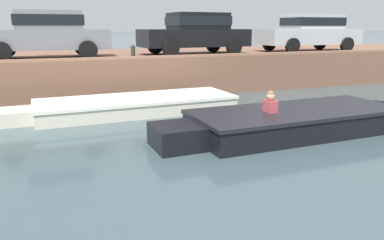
{
  "coord_description": "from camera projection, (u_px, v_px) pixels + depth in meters",
  "views": [
    {
      "loc": [
        -2.19,
        -0.84,
        2.39
      ],
      "look_at": [
        -0.32,
        3.99,
        1.1
      ],
      "focal_mm": 35.0,
      "sensor_mm": 36.0,
      "label": 1
    }
  ],
  "objects": [
    {
      "name": "mooring_bollard_mid",
      "position": [
        133.0,
        51.0,
        12.45
      ],
      "size": [
        0.15,
        0.15,
        0.45
      ],
      "color": "#2D2B28",
      "rests_on": "far_quay_wall"
    },
    {
      "name": "car_centre_black",
      "position": [
        195.0,
        32.0,
        14.19
      ],
      "size": [
        4.16,
        2.05,
        1.54
      ],
      "color": "black",
      "rests_on": "far_quay_wall"
    },
    {
      "name": "motorboat_passing",
      "position": [
        287.0,
        122.0,
        8.58
      ],
      "size": [
        6.08,
        2.09,
        1.04
      ],
      "color": "black",
      "rests_on": "ground"
    },
    {
      "name": "car_right_inner_silver",
      "position": [
        310.0,
        31.0,
        16.03
      ],
      "size": [
        4.4,
        1.98,
        1.54
      ],
      "color": "#B7BABC",
      "rests_on": "far_quay_wall"
    },
    {
      "name": "ground_plane",
      "position": [
        176.0,
        154.0,
        7.26
      ],
      "size": [
        400.0,
        400.0,
        0.0
      ],
      "primitive_type": "plane",
      "color": "#3D5156"
    },
    {
      "name": "car_left_inner_grey",
      "position": [
        47.0,
        32.0,
        12.33
      ],
      "size": [
        4.08,
        1.99,
        1.54
      ],
      "color": "slate",
      "rests_on": "far_quay_wall"
    },
    {
      "name": "far_wall_coping",
      "position": [
        118.0,
        58.0,
        12.19
      ],
      "size": [
        60.0,
        0.24,
        0.08
      ],
      "primitive_type": "cube",
      "color": "#9F6C52",
      "rests_on": "far_quay_wall"
    },
    {
      "name": "far_quay_wall",
      "position": [
        106.0,
        71.0,
        14.97
      ],
      "size": [
        60.0,
        6.0,
        1.37
      ],
      "primitive_type": "cube",
      "color": "brown",
      "rests_on": "ground"
    },
    {
      "name": "boat_moored_central_cream",
      "position": [
        128.0,
        106.0,
        10.64
      ],
      "size": [
        6.71,
        2.09,
        0.44
      ],
      "color": "silver",
      "rests_on": "ground"
    }
  ]
}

